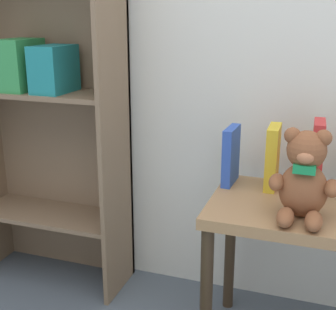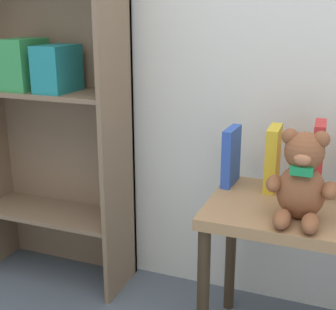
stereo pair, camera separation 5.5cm
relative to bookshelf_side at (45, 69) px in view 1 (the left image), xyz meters
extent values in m
cube|color=#7F664C|center=(0.32, -0.04, -0.09)|extent=(0.02, 0.27, 1.64)
cube|color=#7F664C|center=(0.00, 0.09, -0.09)|extent=(0.66, 0.02, 1.64)
cube|color=#7F664C|center=(0.00, -0.04, -0.61)|extent=(0.62, 0.25, 0.02)
cube|color=#7F664C|center=(0.00, -0.04, -0.09)|extent=(0.62, 0.25, 0.02)
cube|color=#33934C|center=(-0.08, -0.05, 0.02)|extent=(0.12, 0.19, 0.20)
cube|color=teal|center=(0.08, -0.05, 0.01)|extent=(0.12, 0.19, 0.18)
cube|color=#9E754C|center=(1.07, -0.19, -0.38)|extent=(0.63, 0.42, 0.04)
cylinder|color=#37291A|center=(0.78, -0.37, -0.65)|extent=(0.04, 0.04, 0.51)
cylinder|color=#37291A|center=(0.78, -0.01, -0.65)|extent=(0.04, 0.04, 0.51)
ellipsoid|color=brown|center=(1.04, -0.28, -0.28)|extent=(0.14, 0.11, 0.16)
sphere|color=brown|center=(1.04, -0.28, -0.16)|extent=(0.11, 0.11, 0.11)
sphere|color=brown|center=(1.00, -0.28, -0.12)|extent=(0.05, 0.05, 0.05)
sphere|color=brown|center=(1.08, -0.28, -0.12)|extent=(0.05, 0.05, 0.05)
ellipsoid|color=#B56E48|center=(1.04, -0.33, -0.17)|extent=(0.05, 0.03, 0.03)
ellipsoid|color=brown|center=(0.96, -0.29, -0.26)|extent=(0.05, 0.09, 0.05)
ellipsoid|color=brown|center=(1.12, -0.29, -0.26)|extent=(0.05, 0.09, 0.05)
ellipsoid|color=brown|center=(1.00, -0.36, -0.34)|extent=(0.05, 0.10, 0.05)
ellipsoid|color=brown|center=(1.08, -0.36, -0.34)|extent=(0.05, 0.10, 0.05)
cube|color=#198E4C|center=(1.04, -0.33, -0.20)|extent=(0.06, 0.02, 0.02)
cube|color=#2D51B7|center=(0.78, -0.07, -0.26)|extent=(0.04, 0.13, 0.20)
cube|color=gold|center=(0.92, -0.07, -0.25)|extent=(0.04, 0.13, 0.22)
cube|color=red|center=(1.07, -0.06, -0.24)|extent=(0.04, 0.14, 0.24)
camera|label=1|loc=(1.09, -1.62, 0.22)|focal=50.00mm
camera|label=2|loc=(1.14, -1.60, 0.22)|focal=50.00mm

